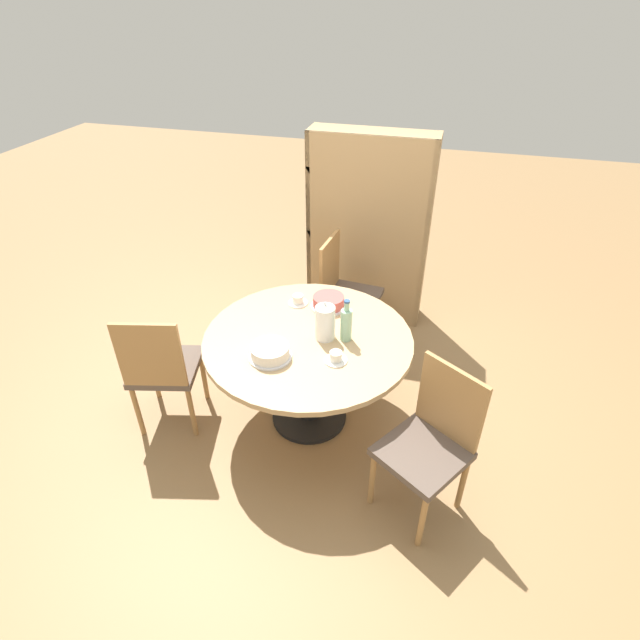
# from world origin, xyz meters

# --- Properties ---
(ground_plane) EXTENTS (14.00, 14.00, 0.00)m
(ground_plane) POSITION_xyz_m (0.00, 0.00, 0.00)
(ground_plane) COLOR #937047
(dining_table) EXTENTS (1.32, 1.32, 0.70)m
(dining_table) POSITION_xyz_m (0.00, 0.00, 0.57)
(dining_table) COLOR black
(dining_table) RESTS_ON ground_plane
(chair_a) EXTENTS (0.51, 0.51, 0.92)m
(chair_a) POSITION_xyz_m (-0.90, -0.29, 0.49)
(chair_a) COLOR #A87A47
(chair_a) RESTS_ON ground_plane
(chair_b) EXTENTS (0.58, 0.58, 0.92)m
(chair_b) POSITION_xyz_m (0.83, -0.46, 0.49)
(chair_b) COLOR #A87A47
(chair_b) RESTS_ON ground_plane
(chair_c) EXTENTS (0.46, 0.46, 0.92)m
(chair_c) POSITION_xyz_m (0.03, 0.95, 0.49)
(chair_c) COLOR #A87A47
(chair_c) RESTS_ON ground_plane
(bookshelf) EXTENTS (1.01, 0.28, 1.62)m
(bookshelf) POSITION_xyz_m (0.10, 1.42, 0.76)
(bookshelf) COLOR tan
(bookshelf) RESTS_ON ground_plane
(coffee_pot) EXTENTS (0.12, 0.12, 0.26)m
(coffee_pot) POSITION_xyz_m (0.10, 0.02, 0.82)
(coffee_pot) COLOR white
(coffee_pot) RESTS_ON dining_table
(water_bottle) EXTENTS (0.07, 0.07, 0.28)m
(water_bottle) POSITION_xyz_m (0.23, 0.04, 0.82)
(water_bottle) COLOR #99C6A3
(water_bottle) RESTS_ON dining_table
(cake_main) EXTENTS (0.26, 0.26, 0.08)m
(cake_main) POSITION_xyz_m (-0.16, -0.25, 0.74)
(cake_main) COLOR silver
(cake_main) RESTS_ON dining_table
(cake_second) EXTENTS (0.24, 0.24, 0.08)m
(cake_second) POSITION_xyz_m (0.04, 0.37, 0.74)
(cake_second) COLOR silver
(cake_second) RESTS_ON dining_table
(cup_a) EXTENTS (0.14, 0.14, 0.07)m
(cup_a) POSITION_xyz_m (-0.18, 0.36, 0.73)
(cup_a) COLOR white
(cup_a) RESTS_ON dining_table
(cup_b) EXTENTS (0.14, 0.14, 0.07)m
(cup_b) POSITION_xyz_m (0.22, -0.18, 0.73)
(cup_b) COLOR white
(cup_b) RESTS_ON dining_table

